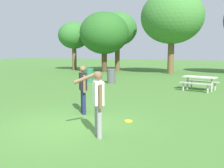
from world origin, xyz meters
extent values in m
plane|color=#447530|center=(0.00, 0.00, 0.00)|extent=(120.00, 120.00, 0.00)
cylinder|color=#1E234C|center=(-0.43, 1.45, 0.41)|extent=(0.13, 0.13, 0.82)
cylinder|color=#1E234C|center=(-0.26, 1.26, 0.41)|extent=(0.13, 0.13, 0.82)
cube|color=black|center=(-0.35, 1.36, 1.11)|extent=(0.42, 0.43, 0.58)
sphere|color=brown|center=(-0.35, 1.36, 1.53)|extent=(0.21, 0.21, 0.21)
cylinder|color=brown|center=(-0.52, 1.55, 1.06)|extent=(0.09, 0.09, 0.58)
cylinder|color=brown|center=(-0.18, 1.16, 1.06)|extent=(0.09, 0.09, 0.58)
cylinder|color=gray|center=(1.33, -0.54, 0.41)|extent=(0.13, 0.13, 0.82)
cylinder|color=gray|center=(1.16, -0.35, 0.41)|extent=(0.13, 0.13, 0.82)
cube|color=white|center=(1.25, -0.44, 1.11)|extent=(0.42, 0.43, 0.58)
sphere|color=brown|center=(1.25, -0.44, 1.53)|extent=(0.21, 0.21, 0.21)
cylinder|color=brown|center=(1.42, -0.64, 1.06)|extent=(0.09, 0.09, 0.58)
cylinder|color=brown|center=(0.87, -0.43, 1.45)|extent=(0.49, 0.45, 0.28)
cylinder|color=yellow|center=(1.40, 1.15, 0.01)|extent=(0.26, 0.26, 0.03)
cube|color=beige|center=(2.59, 8.47, 0.74)|extent=(1.83, 1.15, 0.06)
cube|color=#B6B2A8|center=(2.45, 7.91, 0.44)|extent=(1.71, 0.67, 0.05)
cube|color=#B6B2A8|center=(2.73, 9.03, 0.44)|extent=(1.71, 0.67, 0.05)
cylinder|color=#B6B2A8|center=(1.95, 8.63, 0.35)|extent=(0.11, 0.11, 0.71)
cylinder|color=#B6B2A8|center=(1.81, 8.07, 0.21)|extent=(0.09, 0.09, 0.41)
cylinder|color=#B6B2A8|center=(2.09, 9.20, 0.21)|extent=(0.09, 0.09, 0.41)
cylinder|color=#B6B2A8|center=(3.23, 8.31, 0.35)|extent=(0.11, 0.11, 0.71)
cylinder|color=#B6B2A8|center=(3.09, 7.75, 0.21)|extent=(0.09, 0.09, 0.41)
cylinder|color=#B6B2A8|center=(3.38, 8.87, 0.21)|extent=(0.09, 0.09, 0.41)
cylinder|color=#515156|center=(-3.14, 9.17, 0.45)|extent=(0.56, 0.56, 0.90)
cylinder|color=slate|center=(-3.14, 9.17, 0.93)|extent=(0.59, 0.59, 0.06)
cylinder|color=#237047|center=(-4.76, 8.99, 0.45)|extent=(0.56, 0.56, 0.90)
cylinder|color=#2E8657|center=(-4.76, 8.99, 0.93)|extent=(0.59, 0.59, 0.06)
cylinder|color=brown|center=(-12.48, 18.33, 1.51)|extent=(0.50, 0.50, 3.01)
ellipsoid|color=#33702D|center=(-12.48, 18.33, 4.00)|extent=(3.61, 3.61, 3.07)
cylinder|color=#4C3823|center=(-8.00, 17.35, 1.32)|extent=(0.56, 0.56, 2.65)
ellipsoid|color=#286023|center=(-8.00, 17.35, 4.05)|extent=(5.11, 5.11, 4.34)
cylinder|color=brown|center=(-7.52, 19.61, 1.72)|extent=(0.53, 0.53, 3.43)
ellipsoid|color=#33702D|center=(-7.52, 19.61, 4.63)|extent=(4.35, 4.35, 3.70)
cylinder|color=brown|center=(-1.23, 18.36, 1.88)|extent=(0.60, 0.60, 3.76)
ellipsoid|color=#3D7A33|center=(-1.23, 18.36, 5.39)|extent=(5.93, 5.93, 5.04)
camera|label=1|loc=(4.14, -5.58, 2.10)|focal=39.23mm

